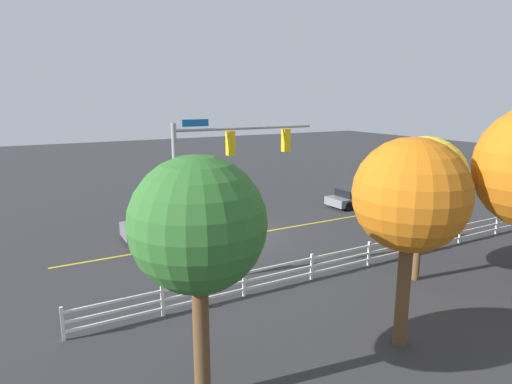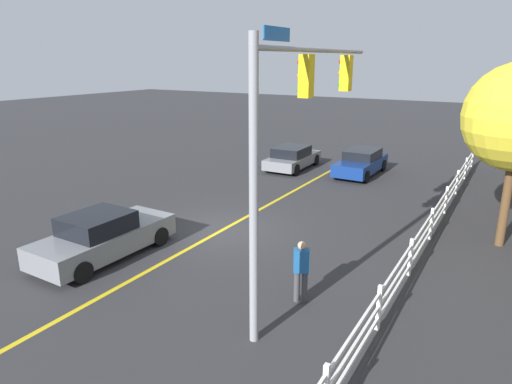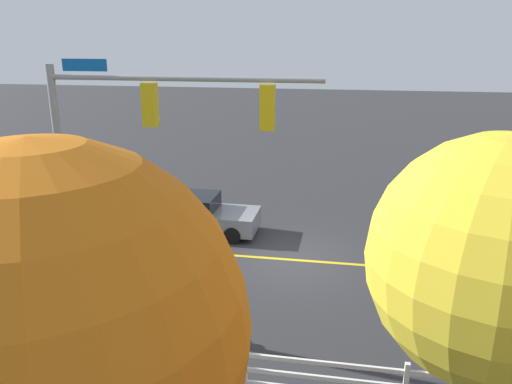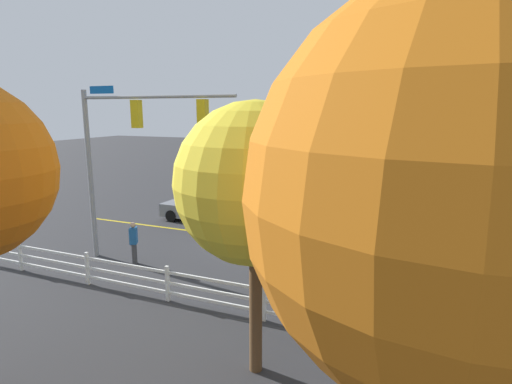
# 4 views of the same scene
# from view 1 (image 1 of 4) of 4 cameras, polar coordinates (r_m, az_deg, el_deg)

# --- Properties ---
(ground_plane) EXTENTS (120.00, 120.00, 0.00)m
(ground_plane) POSITION_cam_1_polar(r_m,az_deg,el_deg) (24.51, -1.74, -5.73)
(ground_plane) COLOR #2D2D30
(lane_center_stripe) EXTENTS (28.00, 0.16, 0.01)m
(lane_center_stripe) POSITION_cam_1_polar(r_m,az_deg,el_deg) (26.50, 5.97, -4.39)
(lane_center_stripe) COLOR gold
(lane_center_stripe) RESTS_ON ground_plane
(signal_assembly) EXTENTS (6.52, 0.38, 6.76)m
(signal_assembly) POSITION_cam_1_polar(r_m,az_deg,el_deg) (17.98, -4.86, 3.16)
(signal_assembly) COLOR gray
(signal_assembly) RESTS_ON ground_plane
(car_0) EXTENTS (4.47, 1.88, 1.36)m
(car_0) POSITION_cam_1_polar(r_m,az_deg,el_deg) (29.56, 18.96, -1.91)
(car_0) COLOR navy
(car_0) RESTS_ON ground_plane
(car_1) EXTENTS (4.70, 2.03, 1.50)m
(car_1) POSITION_cam_1_polar(r_m,az_deg,el_deg) (24.61, -11.97, -4.21)
(car_1) COLOR slate
(car_1) RESTS_ON ground_plane
(car_2) EXTENTS (4.34, 2.02, 1.31)m
(car_2) POSITION_cam_1_polar(r_m,az_deg,el_deg) (31.73, 12.96, -0.67)
(car_2) COLOR slate
(car_2) RESTS_ON ground_plane
(pedestrian) EXTENTS (0.42, 0.48, 1.69)m
(pedestrian) POSITION_cam_1_polar(r_m,az_deg,el_deg) (18.87, -3.91, -8.37)
(pedestrian) COLOR #3F3F42
(pedestrian) RESTS_ON ground_plane
(white_rail_fence) EXTENTS (26.10, 0.10, 1.15)m
(white_rail_fence) POSITION_cam_1_polar(r_m,az_deg,el_deg) (20.72, 14.70, -7.80)
(white_rail_fence) COLOR white
(white_rail_fence) RESTS_ON ground_plane
(tree_1) EXTENTS (3.26, 3.26, 6.34)m
(tree_1) POSITION_cam_1_polar(r_m,az_deg,el_deg) (10.14, -7.67, -4.48)
(tree_1) COLOR brown
(tree_1) RESTS_ON ground_plane
(tree_2) EXTENTS (3.39, 3.39, 6.51)m
(tree_2) POSITION_cam_1_polar(r_m,az_deg,el_deg) (13.35, 19.73, -0.55)
(tree_2) COLOR brown
(tree_2) RESTS_ON ground_plane
(tree_4) EXTENTS (3.48, 3.48, 6.11)m
(tree_4) POSITION_cam_1_polar(r_m,az_deg,el_deg) (18.81, 21.24, 1.58)
(tree_4) COLOR brown
(tree_4) RESTS_ON ground_plane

